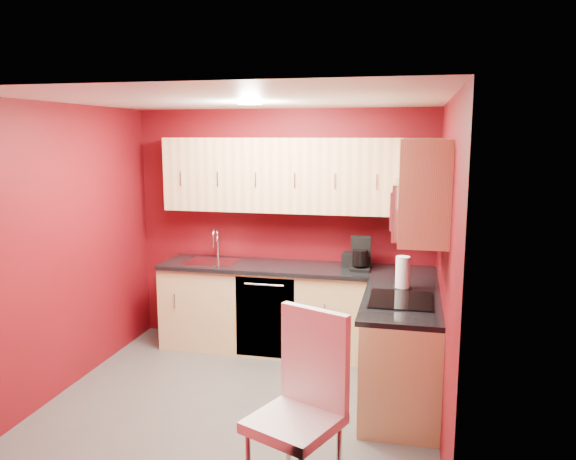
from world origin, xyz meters
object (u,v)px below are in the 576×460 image
at_px(coffee_maker, 360,254).
at_px(dining_chair, 294,412).
at_px(sink, 212,258).
at_px(napkin_holder, 349,259).
at_px(paper_towel, 403,273).
at_px(microwave, 419,209).

relative_size(coffee_maker, dining_chair, 0.28).
bearing_deg(coffee_maker, dining_chair, -95.55).
xyz_separation_m(sink, dining_chair, (1.40, -2.40, -0.35)).
bearing_deg(dining_chair, napkin_holder, 112.97).
bearing_deg(paper_towel, dining_chair, -108.18).
height_order(paper_towel, dining_chair, paper_towel).
xyz_separation_m(coffee_maker, dining_chair, (-0.16, -2.37, -0.48)).
relative_size(sink, coffee_maker, 1.59).
bearing_deg(napkin_holder, paper_towel, -53.34).
bearing_deg(sink, paper_towel, -17.76).
xyz_separation_m(sink, paper_towel, (1.98, -0.63, 0.11)).
distance_m(microwave, paper_towel, 0.72).
bearing_deg(dining_chair, microwave, 87.41).
height_order(microwave, napkin_holder, microwave).
distance_m(sink, dining_chair, 2.80).
bearing_deg(paper_towel, napkin_holder, 126.66).
bearing_deg(dining_chair, coffee_maker, 109.95).
distance_m(sink, coffee_maker, 1.56).
relative_size(napkin_holder, dining_chair, 0.12).
distance_m(microwave, sink, 2.43).
relative_size(napkin_holder, paper_towel, 0.50).
height_order(sink, dining_chair, sink).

